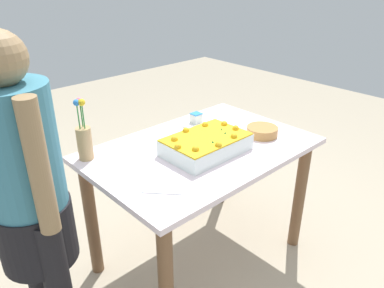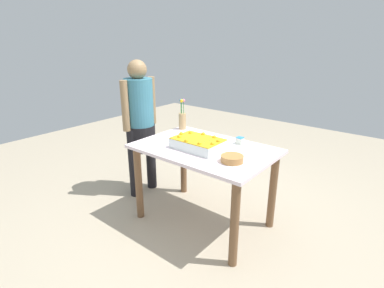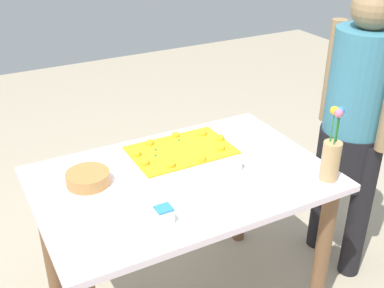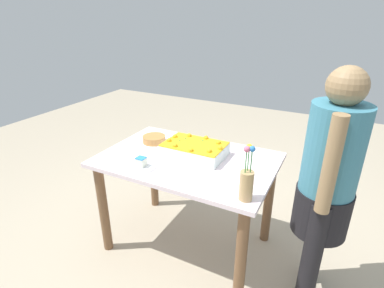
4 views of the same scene
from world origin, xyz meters
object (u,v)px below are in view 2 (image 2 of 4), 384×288
object	(u,v)px
cake_knife	(153,143)
person_standing	(140,120)
serving_plate_with_slice	(240,143)
sheet_cake	(198,143)
fruit_bowl	(232,159)
flower_vase	(182,119)

from	to	relation	value
cake_knife	person_standing	xyz separation A→B (m)	(0.47, -0.27, 0.08)
serving_plate_with_slice	person_standing	xyz separation A→B (m)	(1.12, 0.21, 0.07)
sheet_cake	serving_plate_with_slice	distance (m)	0.40
cake_knife	serving_plate_with_slice	bearing A→B (deg)	83.96
fruit_bowl	serving_plate_with_slice	bearing A→B (deg)	-67.75
cake_knife	flower_vase	distance (m)	0.54
fruit_bowl	person_standing	distance (m)	1.30
sheet_cake	flower_vase	world-z (taller)	flower_vase
serving_plate_with_slice	fruit_bowl	size ratio (longest dim) A/B	1.11
fruit_bowl	person_standing	bearing A→B (deg)	-8.24
flower_vase	sheet_cake	bearing A→B (deg)	143.60
person_standing	cake_knife	bearing A→B (deg)	-29.59
cake_knife	flower_vase	bearing A→B (deg)	147.15
fruit_bowl	sheet_cake	bearing A→B (deg)	-9.89
cake_knife	fruit_bowl	size ratio (longest dim) A/B	1.03
cake_knife	fruit_bowl	world-z (taller)	fruit_bowl
flower_vase	person_standing	bearing A→B (deg)	33.11
flower_vase	fruit_bowl	distance (m)	1.00
sheet_cake	flower_vase	size ratio (longest dim) A/B	1.34
cake_knife	flower_vase	size ratio (longest dim) A/B	0.57
serving_plate_with_slice	person_standing	distance (m)	1.14
sheet_cake	serving_plate_with_slice	world-z (taller)	sheet_cake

